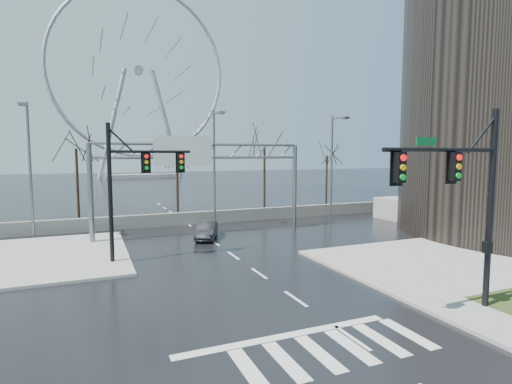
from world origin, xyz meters
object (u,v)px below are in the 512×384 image
sign_gantry (198,168)px  car (207,230)px  signal_mast_far (131,179)px  ferris_wheel (139,78)px  signal_mast_near (468,191)px

sign_gantry → car: sign_gantry is taller
signal_mast_far → sign_gantry: bearing=47.5°
sign_gantry → ferris_wheel: ferris_wheel is taller
sign_gantry → ferris_wheel: 82.91m
sign_gantry → car: bearing=-81.8°
ferris_wheel → sign_gantry: bearing=-93.8°
signal_mast_near → ferris_wheel: size_ratio=0.16×
signal_mast_far → ferris_wheel: size_ratio=0.16×
signal_mast_far → car: 8.41m
ferris_wheel → signal_mast_near: bearing=-89.9°
car → signal_mast_far: bearing=-118.7°
sign_gantry → ferris_wheel: (5.38, 80.04, 20.95)m
signal_mast_near → signal_mast_far: same height
ferris_wheel → car: bearing=-93.6°
car → signal_mast_near: bearing=-50.4°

